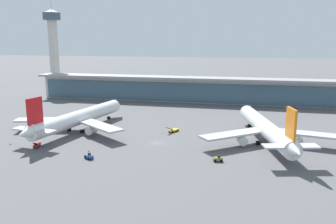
{
  "coord_description": "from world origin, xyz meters",
  "views": [
    {
      "loc": [
        30.77,
        -119.94,
        37.4
      ],
      "look_at": [
        0.0,
        17.42,
        8.09
      ],
      "focal_mm": 37.76,
      "sensor_mm": 36.0,
      "label": 1
    }
  ],
  "objects_px": {
    "service_truck_under_wing_yellow": "(173,130)",
    "service_truck_near_nose_blue": "(89,156)",
    "service_truck_on_taxiway_red": "(37,145)",
    "safety_cone_bravo": "(88,151)",
    "safety_cone_alpha": "(10,144)",
    "airliner_centre_stand": "(266,128)",
    "control_tower": "(53,43)",
    "service_truck_by_tail_olive": "(218,159)",
    "service_truck_mid_apron_yellow": "(289,155)",
    "airliner_left_stand": "(78,118)"
  },
  "relations": [
    {
      "from": "control_tower",
      "to": "safety_cone_bravo",
      "type": "relative_size",
      "value": 89.09
    },
    {
      "from": "service_truck_on_taxiway_red",
      "to": "control_tower",
      "type": "relative_size",
      "value": 0.11
    },
    {
      "from": "service_truck_under_wing_yellow",
      "to": "safety_cone_bravo",
      "type": "distance_m",
      "value": 38.75
    },
    {
      "from": "safety_cone_alpha",
      "to": "safety_cone_bravo",
      "type": "height_order",
      "value": "same"
    },
    {
      "from": "control_tower",
      "to": "safety_cone_alpha",
      "type": "distance_m",
      "value": 136.13
    },
    {
      "from": "airliner_centre_stand",
      "to": "safety_cone_alpha",
      "type": "distance_m",
      "value": 92.56
    },
    {
      "from": "service_truck_near_nose_blue",
      "to": "service_truck_under_wing_yellow",
      "type": "distance_m",
      "value": 42.72
    },
    {
      "from": "control_tower",
      "to": "service_truck_near_nose_blue",
      "type": "bearing_deg",
      "value": -56.52
    },
    {
      "from": "service_truck_on_taxiway_red",
      "to": "service_truck_mid_apron_yellow",
      "type": "bearing_deg",
      "value": 5.25
    },
    {
      "from": "airliner_centre_stand",
      "to": "service_truck_mid_apron_yellow",
      "type": "height_order",
      "value": "airliner_centre_stand"
    },
    {
      "from": "airliner_left_stand",
      "to": "control_tower",
      "type": "xyz_separation_m",
      "value": [
        -66.51,
        98.69,
        28.59
      ]
    },
    {
      "from": "service_truck_near_nose_blue",
      "to": "service_truck_on_taxiway_red",
      "type": "distance_m",
      "value": 24.65
    },
    {
      "from": "service_truck_under_wing_yellow",
      "to": "service_truck_near_nose_blue",
      "type": "bearing_deg",
      "value": -116.93
    },
    {
      "from": "service_truck_near_nose_blue",
      "to": "service_truck_mid_apron_yellow",
      "type": "bearing_deg",
      "value": 14.07
    },
    {
      "from": "airliner_left_stand",
      "to": "safety_cone_bravo",
      "type": "relative_size",
      "value": 94.08
    },
    {
      "from": "airliner_centre_stand",
      "to": "control_tower",
      "type": "distance_m",
      "value": 174.91
    },
    {
      "from": "safety_cone_alpha",
      "to": "service_truck_near_nose_blue",
      "type": "bearing_deg",
      "value": -13.16
    },
    {
      "from": "service_truck_near_nose_blue",
      "to": "service_truck_by_tail_olive",
      "type": "xyz_separation_m",
      "value": [
        40.15,
        6.49,
        0.0
      ]
    },
    {
      "from": "service_truck_by_tail_olive",
      "to": "service_truck_under_wing_yellow",
      "type": "bearing_deg",
      "value": 123.37
    },
    {
      "from": "service_truck_by_tail_olive",
      "to": "safety_cone_alpha",
      "type": "bearing_deg",
      "value": 178.82
    },
    {
      "from": "safety_cone_alpha",
      "to": "airliner_left_stand",
      "type": "bearing_deg",
      "value": 56.29
    },
    {
      "from": "service_truck_near_nose_blue",
      "to": "service_truck_on_taxiway_red",
      "type": "xyz_separation_m",
      "value": [
        -23.41,
        7.71,
        -0.07
      ]
    },
    {
      "from": "airliner_centre_stand",
      "to": "safety_cone_alpha",
      "type": "relative_size",
      "value": 93.26
    },
    {
      "from": "service_truck_mid_apron_yellow",
      "to": "safety_cone_alpha",
      "type": "relative_size",
      "value": 9.76
    },
    {
      "from": "service_truck_near_nose_blue",
      "to": "service_truck_on_taxiway_red",
      "type": "relative_size",
      "value": 0.49
    },
    {
      "from": "control_tower",
      "to": "safety_cone_bravo",
      "type": "xyz_separation_m",
      "value": [
        82.29,
        -122.82,
        -33.81
      ]
    },
    {
      "from": "airliner_left_stand",
      "to": "control_tower",
      "type": "bearing_deg",
      "value": 123.98
    },
    {
      "from": "safety_cone_alpha",
      "to": "safety_cone_bravo",
      "type": "bearing_deg",
      "value": -2.49
    },
    {
      "from": "service_truck_by_tail_olive",
      "to": "control_tower",
      "type": "bearing_deg",
      "value": 135.64
    },
    {
      "from": "service_truck_under_wing_yellow",
      "to": "airliner_centre_stand",
      "type": "bearing_deg",
      "value": -12.52
    },
    {
      "from": "service_truck_by_tail_olive",
      "to": "control_tower",
      "type": "xyz_separation_m",
      "value": [
        -125.79,
        123.01,
        33.25
      ]
    },
    {
      "from": "safety_cone_bravo",
      "to": "service_truck_by_tail_olive",
      "type": "bearing_deg",
      "value": -0.25
    },
    {
      "from": "service_truck_mid_apron_yellow",
      "to": "service_truck_on_taxiway_red",
      "type": "xyz_separation_m",
      "value": [
        -85.57,
        -7.87,
        0.0
      ]
    },
    {
      "from": "service_truck_under_wing_yellow",
      "to": "control_tower",
      "type": "relative_size",
      "value": 0.11
    },
    {
      "from": "airliner_left_stand",
      "to": "safety_cone_bravo",
      "type": "distance_m",
      "value": 29.31
    },
    {
      "from": "service_truck_mid_apron_yellow",
      "to": "safety_cone_alpha",
      "type": "xyz_separation_m",
      "value": [
        -96.5,
        -7.55,
        -0.49
      ]
    },
    {
      "from": "service_truck_near_nose_blue",
      "to": "service_truck_by_tail_olive",
      "type": "bearing_deg",
      "value": 9.19
    },
    {
      "from": "airliner_centre_stand",
      "to": "control_tower",
      "type": "relative_size",
      "value": 1.05
    },
    {
      "from": "service_truck_near_nose_blue",
      "to": "service_truck_under_wing_yellow",
      "type": "height_order",
      "value": "service_truck_under_wing_yellow"
    },
    {
      "from": "control_tower",
      "to": "airliner_left_stand",
      "type": "bearing_deg",
      "value": -56.02
    },
    {
      "from": "service_truck_on_taxiway_red",
      "to": "safety_cone_bravo",
      "type": "xyz_separation_m",
      "value": [
        20.06,
        -1.03,
        -0.49
      ]
    },
    {
      "from": "airliner_left_stand",
      "to": "service_truck_by_tail_olive",
      "type": "distance_m",
      "value": 64.25
    },
    {
      "from": "service_truck_under_wing_yellow",
      "to": "service_truck_on_taxiway_red",
      "type": "height_order",
      "value": "same"
    },
    {
      "from": "service_truck_by_tail_olive",
      "to": "safety_cone_alpha",
      "type": "height_order",
      "value": "service_truck_by_tail_olive"
    },
    {
      "from": "airliner_left_stand",
      "to": "service_truck_mid_apron_yellow",
      "type": "height_order",
      "value": "airliner_left_stand"
    },
    {
      "from": "service_truck_by_tail_olive",
      "to": "service_truck_near_nose_blue",
      "type": "bearing_deg",
      "value": -170.81
    },
    {
      "from": "service_truck_under_wing_yellow",
      "to": "control_tower",
      "type": "bearing_deg",
      "value": 138.95
    },
    {
      "from": "service_truck_mid_apron_yellow",
      "to": "safety_cone_alpha",
      "type": "bearing_deg",
      "value": -175.53
    },
    {
      "from": "service_truck_by_tail_olive",
      "to": "safety_cone_bravo",
      "type": "xyz_separation_m",
      "value": [
        -43.5,
        0.19,
        -0.56
      ]
    },
    {
      "from": "airliner_left_stand",
      "to": "service_truck_near_nose_blue",
      "type": "distance_m",
      "value": 36.58
    }
  ]
}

